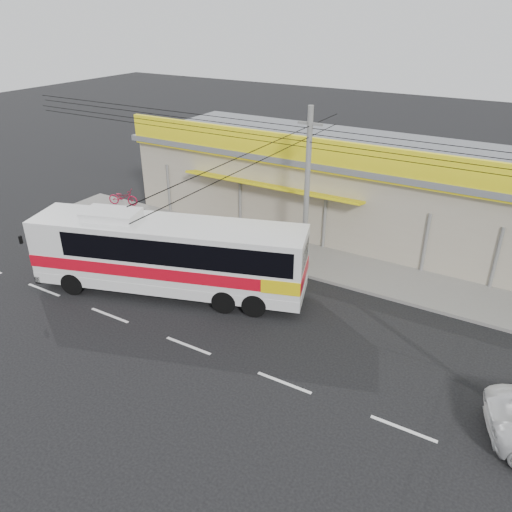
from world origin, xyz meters
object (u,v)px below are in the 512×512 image
at_px(coach_bus, 172,253).
at_px(motorbike_red, 123,197).
at_px(motorbike_dark, 139,216).
at_px(utility_pole, 309,137).

xyz_separation_m(coach_bus, motorbike_red, (-9.27, 6.50, -1.28)).
xyz_separation_m(coach_bus, motorbike_dark, (-6.34, 4.69, -1.31)).
bearing_deg(coach_bus, utility_pole, 35.14).
distance_m(coach_bus, motorbike_dark, 7.99).
distance_m(motorbike_red, motorbike_dark, 3.45).
bearing_deg(motorbike_red, motorbike_dark, -140.05).
height_order(motorbike_red, utility_pole, utility_pole).
bearing_deg(motorbike_red, utility_pole, -114.63).
relative_size(motorbike_red, utility_pole, 0.06).
bearing_deg(coach_bus, motorbike_red, 126.98).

